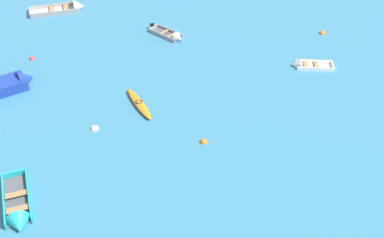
{
  "coord_description": "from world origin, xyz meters",
  "views": [
    {
      "loc": [
        3.66,
        -1.17,
        18.69
      ],
      "look_at": [
        0.0,
        21.07,
        0.15
      ],
      "focal_mm": 45.98,
      "sensor_mm": 36.0,
      "label": 1
    }
  ],
  "objects_px": {
    "rowboat_turquoise_cluster_outer": "(18,213)",
    "rowboat_grey_near_camera": "(70,8)",
    "kayak_orange_outer_left": "(139,104)",
    "rowboat_white_far_back": "(303,65)",
    "mooring_buoy_near_foreground": "(32,59)",
    "mooring_buoy_central": "(322,33)",
    "mooring_buoy_trailing": "(204,142)",
    "rowboat_grey_back_row_left": "(173,36)",
    "mooring_buoy_between_boats_left": "(95,129)"
  },
  "relations": [
    {
      "from": "rowboat_turquoise_cluster_outer",
      "to": "rowboat_grey_near_camera",
      "type": "bearing_deg",
      "value": 103.7
    },
    {
      "from": "rowboat_turquoise_cluster_outer",
      "to": "kayak_orange_outer_left",
      "type": "distance_m",
      "value": 10.07
    },
    {
      "from": "rowboat_white_far_back",
      "to": "mooring_buoy_near_foreground",
      "type": "relative_size",
      "value": 7.78
    },
    {
      "from": "mooring_buoy_central",
      "to": "kayak_orange_outer_left",
      "type": "bearing_deg",
      "value": -136.48
    },
    {
      "from": "rowboat_grey_near_camera",
      "to": "kayak_orange_outer_left",
      "type": "bearing_deg",
      "value": -52.85
    },
    {
      "from": "kayak_orange_outer_left",
      "to": "rowboat_white_far_back",
      "type": "xyz_separation_m",
      "value": [
        10.04,
        6.08,
        -0.03
      ]
    },
    {
      "from": "mooring_buoy_trailing",
      "to": "mooring_buoy_near_foreground",
      "type": "bearing_deg",
      "value": 153.12
    },
    {
      "from": "kayak_orange_outer_left",
      "to": "mooring_buoy_near_foreground",
      "type": "bearing_deg",
      "value": 155.51
    },
    {
      "from": "mooring_buoy_central",
      "to": "rowboat_grey_near_camera",
      "type": "bearing_deg",
      "value": 178.51
    },
    {
      "from": "mooring_buoy_near_foreground",
      "to": "rowboat_white_far_back",
      "type": "bearing_deg",
      "value": 6.37
    },
    {
      "from": "rowboat_grey_near_camera",
      "to": "rowboat_grey_back_row_left",
      "type": "bearing_deg",
      "value": -18.33
    },
    {
      "from": "rowboat_white_far_back",
      "to": "kayak_orange_outer_left",
      "type": "bearing_deg",
      "value": -148.79
    },
    {
      "from": "rowboat_grey_near_camera",
      "to": "mooring_buoy_between_boats_left",
      "type": "height_order",
      "value": "rowboat_grey_near_camera"
    },
    {
      "from": "rowboat_white_far_back",
      "to": "mooring_buoy_near_foreground",
      "type": "distance_m",
      "value": 18.91
    },
    {
      "from": "kayak_orange_outer_left",
      "to": "rowboat_grey_back_row_left",
      "type": "relative_size",
      "value": 1.02
    },
    {
      "from": "rowboat_turquoise_cluster_outer",
      "to": "rowboat_white_far_back",
      "type": "relative_size",
      "value": 1.39
    },
    {
      "from": "mooring_buoy_central",
      "to": "mooring_buoy_near_foreground",
      "type": "height_order",
      "value": "mooring_buoy_central"
    },
    {
      "from": "rowboat_white_far_back",
      "to": "mooring_buoy_trailing",
      "type": "height_order",
      "value": "rowboat_white_far_back"
    },
    {
      "from": "rowboat_grey_back_row_left",
      "to": "kayak_orange_outer_left",
      "type": "bearing_deg",
      "value": -93.22
    },
    {
      "from": "kayak_orange_outer_left",
      "to": "mooring_buoy_central",
      "type": "bearing_deg",
      "value": 43.52
    },
    {
      "from": "rowboat_grey_near_camera",
      "to": "rowboat_white_far_back",
      "type": "height_order",
      "value": "rowboat_grey_near_camera"
    },
    {
      "from": "mooring_buoy_near_foreground",
      "to": "mooring_buoy_central",
      "type": "bearing_deg",
      "value": 18.97
    },
    {
      "from": "mooring_buoy_central",
      "to": "rowboat_grey_back_row_left",
      "type": "bearing_deg",
      "value": -167.21
    },
    {
      "from": "mooring_buoy_central",
      "to": "mooring_buoy_trailing",
      "type": "relative_size",
      "value": 1.09
    },
    {
      "from": "rowboat_grey_near_camera",
      "to": "kayak_orange_outer_left",
      "type": "xyz_separation_m",
      "value": [
        8.71,
        -11.5,
        -0.03
      ]
    },
    {
      "from": "kayak_orange_outer_left",
      "to": "rowboat_grey_back_row_left",
      "type": "xyz_separation_m",
      "value": [
        0.48,
        8.45,
        -0.02
      ]
    },
    {
      "from": "kayak_orange_outer_left",
      "to": "rowboat_white_far_back",
      "type": "relative_size",
      "value": 1.05
    },
    {
      "from": "rowboat_grey_near_camera",
      "to": "kayak_orange_outer_left",
      "type": "distance_m",
      "value": 14.42
    },
    {
      "from": "kayak_orange_outer_left",
      "to": "mooring_buoy_trailing",
      "type": "height_order",
      "value": "kayak_orange_outer_left"
    },
    {
      "from": "mooring_buoy_trailing",
      "to": "rowboat_grey_back_row_left",
      "type": "bearing_deg",
      "value": 109.54
    },
    {
      "from": "kayak_orange_outer_left",
      "to": "rowboat_turquoise_cluster_outer",
      "type": "bearing_deg",
      "value": -111.04
    },
    {
      "from": "rowboat_grey_near_camera",
      "to": "rowboat_grey_back_row_left",
      "type": "height_order",
      "value": "rowboat_grey_near_camera"
    },
    {
      "from": "rowboat_grey_back_row_left",
      "to": "rowboat_grey_near_camera",
      "type": "bearing_deg",
      "value": 161.67
    },
    {
      "from": "mooring_buoy_near_foreground",
      "to": "mooring_buoy_trailing",
      "type": "height_order",
      "value": "mooring_buoy_trailing"
    },
    {
      "from": "mooring_buoy_near_foreground",
      "to": "mooring_buoy_trailing",
      "type": "distance_m",
      "value": 14.78
    },
    {
      "from": "mooring_buoy_between_boats_left",
      "to": "mooring_buoy_near_foreground",
      "type": "bearing_deg",
      "value": 135.69
    },
    {
      "from": "rowboat_grey_back_row_left",
      "to": "mooring_buoy_near_foreground",
      "type": "distance_m",
      "value": 10.25
    },
    {
      "from": "mooring_buoy_trailing",
      "to": "mooring_buoy_between_boats_left",
      "type": "bearing_deg",
      "value": 178.97
    },
    {
      "from": "rowboat_grey_near_camera",
      "to": "mooring_buoy_between_boats_left",
      "type": "bearing_deg",
      "value": -64.6
    },
    {
      "from": "rowboat_turquoise_cluster_outer",
      "to": "rowboat_grey_back_row_left",
      "type": "xyz_separation_m",
      "value": [
        4.09,
        17.85,
        -0.05
      ]
    },
    {
      "from": "rowboat_turquoise_cluster_outer",
      "to": "rowboat_white_far_back",
      "type": "height_order",
      "value": "rowboat_turquoise_cluster_outer"
    },
    {
      "from": "kayak_orange_outer_left",
      "to": "mooring_buoy_central",
      "type": "height_order",
      "value": "kayak_orange_outer_left"
    },
    {
      "from": "mooring_buoy_between_boats_left",
      "to": "mooring_buoy_central",
      "type": "bearing_deg",
      "value": 44.95
    },
    {
      "from": "rowboat_turquoise_cluster_outer",
      "to": "mooring_buoy_central",
      "type": "distance_m",
      "value": 25.39
    },
    {
      "from": "mooring_buoy_between_boats_left",
      "to": "rowboat_turquoise_cluster_outer",
      "type": "bearing_deg",
      "value": -103.13
    },
    {
      "from": "rowboat_grey_back_row_left",
      "to": "mooring_buoy_trailing",
      "type": "xyz_separation_m",
      "value": [
        3.96,
        -11.15,
        -0.14
      ]
    },
    {
      "from": "kayak_orange_outer_left",
      "to": "mooring_buoy_near_foreground",
      "type": "relative_size",
      "value": 8.2
    },
    {
      "from": "kayak_orange_outer_left",
      "to": "mooring_buoy_central",
      "type": "distance_m",
      "value": 15.93
    },
    {
      "from": "rowboat_turquoise_cluster_outer",
      "to": "rowboat_white_far_back",
      "type": "bearing_deg",
      "value": 48.59
    },
    {
      "from": "rowboat_grey_back_row_left",
      "to": "mooring_buoy_between_boats_left",
      "type": "xyz_separation_m",
      "value": [
        -2.5,
        -11.03,
        -0.14
      ]
    }
  ]
}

